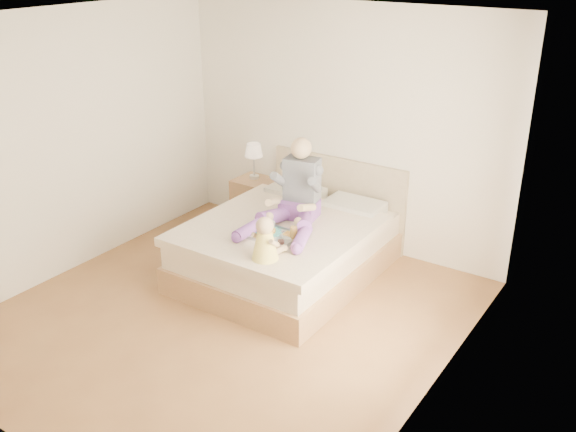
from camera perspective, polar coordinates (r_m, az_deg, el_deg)
The scene contains 7 objects.
room at distance 5.45m, azimuth -5.31°, elevation 4.43°, with size 4.02×4.22×2.71m.
bed at distance 6.76m, azimuth 0.23°, elevation -2.53°, with size 1.70×2.18×1.00m.
nightstand at distance 7.89m, azimuth -2.88°, elevation 1.22°, with size 0.49×0.44×0.59m.
lamp at distance 7.73m, azimuth -3.06°, elevation 5.69°, with size 0.21×0.21×0.44m.
adult at distance 6.48m, azimuth 0.61°, elevation 1.60°, with size 0.74×1.10×0.87m.
tray at distance 6.23m, azimuth -1.22°, elevation -1.57°, with size 0.48×0.38×0.14m.
baby at distance 5.76m, azimuth -1.99°, elevation -2.31°, with size 0.27×0.37×0.41m.
Camera 1 is at (3.35, -3.98, 3.27)m, focal length 40.00 mm.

